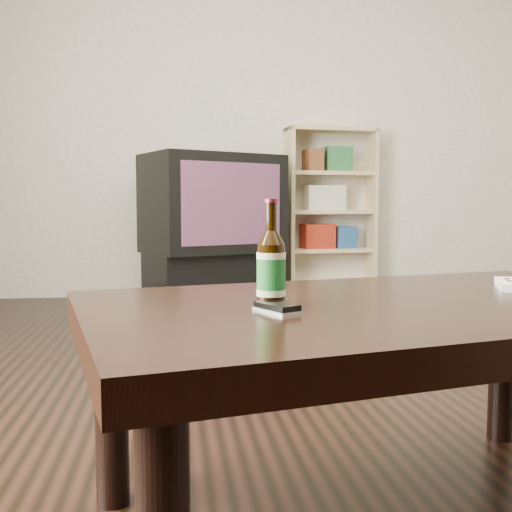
{
  "coord_description": "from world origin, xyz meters",
  "views": [
    {
      "loc": [
        -0.82,
        -1.56,
        0.68
      ],
      "look_at": [
        -0.66,
        -0.42,
        0.58
      ],
      "focal_mm": 42.0,
      "sensor_mm": 36.0,
      "label": 1
    }
  ],
  "objects": [
    {
      "name": "bookshelf",
      "position": [
        0.36,
        2.96,
        0.66
      ],
      "size": [
        0.7,
        0.36,
        1.27
      ],
      "rotation": [
        0.0,
        0.0,
        0.07
      ],
      "color": "tan",
      "rests_on": "floor"
    },
    {
      "name": "floor",
      "position": [
        0.0,
        0.0,
        -0.01
      ],
      "size": [
        5.0,
        6.0,
        0.01
      ],
      "primitive_type": "cube",
      "color": "black",
      "rests_on": "ground"
    },
    {
      "name": "wall_back",
      "position": [
        0.0,
        3.01,
        1.35
      ],
      "size": [
        5.0,
        0.02,
        2.7
      ],
      "primitive_type": "cube",
      "color": "#B2AA9D",
      "rests_on": "ground"
    },
    {
      "name": "beer_bottle",
      "position": [
        -0.63,
        -0.42,
        0.55
      ],
      "size": [
        0.07,
        0.07,
        0.21
      ],
      "rotation": [
        0.0,
        0.0,
        -0.31
      ],
      "color": "black",
      "rests_on": "coffee_table"
    },
    {
      "name": "phone",
      "position": [
        -0.63,
        -0.48,
        0.49
      ],
      "size": [
        0.09,
        0.1,
        0.02
      ],
      "rotation": [
        0.0,
        0.0,
        0.49
      ],
      "color": "#A8A8AA",
      "rests_on": "coffee_table"
    },
    {
      "name": "tv",
      "position": [
        -0.55,
        2.62,
        0.69
      ],
      "size": [
        1.05,
        0.88,
        0.67
      ],
      "rotation": [
        0.0,
        0.0,
        0.42
      ],
      "color": "black",
      "rests_on": "tv_stand"
    },
    {
      "name": "tv_stand",
      "position": [
        -0.55,
        2.62,
        0.18
      ],
      "size": [
        0.99,
        0.77,
        0.36
      ],
      "primitive_type": "cube",
      "rotation": [
        0.0,
        0.0,
        0.42
      ],
      "color": "black",
      "rests_on": "floor"
    },
    {
      "name": "remote",
      "position": [
        -0.02,
        -0.24,
        0.49
      ],
      "size": [
        0.11,
        0.17,
        0.02
      ],
      "rotation": [
        0.0,
        0.0,
        -0.42
      ],
      "color": "white",
      "rests_on": "coffee_table"
    },
    {
      "name": "coffee_table",
      "position": [
        -0.36,
        -0.38,
        0.42
      ],
      "size": [
        1.41,
        1.01,
        0.48
      ],
      "rotation": [
        0.0,
        0.0,
        0.22
      ],
      "color": "black",
      "rests_on": "floor"
    }
  ]
}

